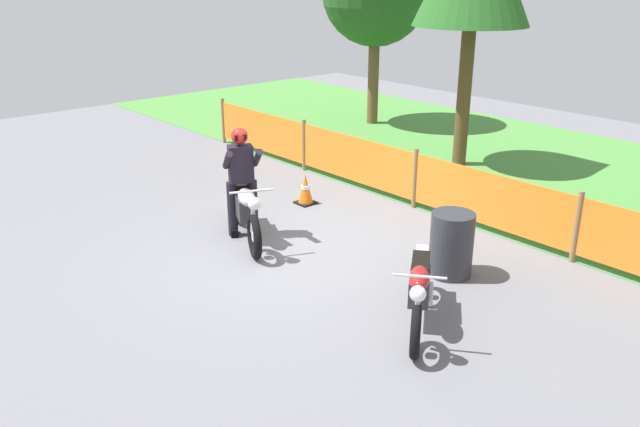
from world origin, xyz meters
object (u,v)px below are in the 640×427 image
(motorcycle_lead, at_px, (245,210))
(spare_drum, at_px, (451,244))
(motorcycle_trailing, at_px, (419,291))
(traffic_cone, at_px, (306,189))
(rider_lead, at_px, (242,178))

(motorcycle_lead, xyz_separation_m, spare_drum, (2.80, 1.37, -0.04))
(motorcycle_trailing, bearing_deg, traffic_cone, -151.04)
(traffic_cone, bearing_deg, motorcycle_lead, -70.12)
(traffic_cone, bearing_deg, rider_lead, -75.07)
(traffic_cone, xyz_separation_m, spare_drum, (3.42, -0.34, 0.18))
(motorcycle_trailing, bearing_deg, spare_drum, 165.35)
(rider_lead, relative_size, traffic_cone, 3.19)
(motorcycle_lead, relative_size, motorcycle_trailing, 1.22)
(motorcycle_trailing, relative_size, spare_drum, 1.80)
(rider_lead, height_order, spare_drum, rider_lead)
(motorcycle_trailing, distance_m, spare_drum, 1.47)
(traffic_cone, bearing_deg, spare_drum, -5.72)
(motorcycle_lead, distance_m, traffic_cone, 1.83)
(spare_drum, bearing_deg, motorcycle_lead, -154.03)
(rider_lead, distance_m, traffic_cone, 1.81)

